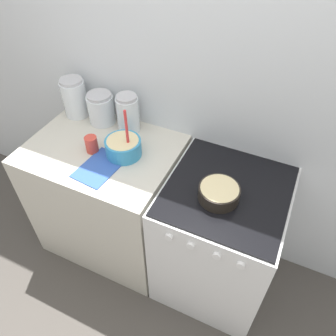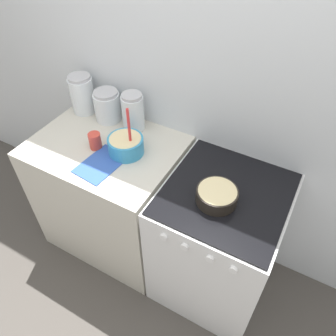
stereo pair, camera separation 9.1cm
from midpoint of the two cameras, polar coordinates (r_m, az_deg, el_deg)
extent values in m
plane|color=#4C4742|center=(2.42, -4.76, -21.49)|extent=(12.00, 12.00, 0.00)
cube|color=silver|center=(1.93, 3.46, 12.71)|extent=(4.81, 0.05, 2.40)
cube|color=beige|center=(2.34, -11.18, -5.13)|extent=(0.91, 0.69, 0.91)
cube|color=silver|center=(2.12, 7.55, -12.21)|extent=(0.66, 0.69, 0.90)
cube|color=black|center=(1.76, 8.91, -3.90)|extent=(0.64, 0.66, 0.01)
cylinder|color=white|center=(1.65, -1.48, -11.97)|extent=(0.04, 0.02, 0.04)
cylinder|color=white|center=(1.62, 2.31, -13.39)|extent=(0.04, 0.02, 0.04)
cylinder|color=white|center=(1.60, 6.82, -15.00)|extent=(0.04, 0.02, 0.04)
cylinder|color=white|center=(1.59, 10.89, -16.35)|extent=(0.04, 0.02, 0.04)
cylinder|color=#338CBF|center=(1.93, -9.14, 3.52)|extent=(0.21, 0.21, 0.10)
cylinder|color=beige|center=(1.91, -9.22, 4.09)|extent=(0.18, 0.18, 0.06)
cylinder|color=red|center=(1.84, -8.57, 5.99)|extent=(0.02, 0.02, 0.30)
cylinder|color=black|center=(1.68, 7.32, -4.38)|extent=(0.21, 0.21, 0.07)
cylinder|color=beige|center=(1.68, 7.35, -4.21)|extent=(0.20, 0.20, 0.06)
cylinder|color=silver|center=(2.29, -17.05, 11.45)|extent=(0.16, 0.16, 0.24)
cylinder|color=tan|center=(2.32, -16.81, 10.46)|extent=(0.14, 0.14, 0.14)
cylinder|color=#B2B2B7|center=(2.23, -17.76, 14.24)|extent=(0.14, 0.14, 0.02)
cylinder|color=silver|center=(2.19, -12.75, 9.89)|extent=(0.17, 0.17, 0.19)
cylinder|color=olive|center=(2.21, -12.61, 9.10)|extent=(0.15, 0.15, 0.11)
cylinder|color=#B2B2B7|center=(2.14, -13.19, 12.16)|extent=(0.15, 0.15, 0.02)
cylinder|color=silver|center=(2.08, -8.25, 9.18)|extent=(0.14, 0.14, 0.22)
cylinder|color=red|center=(2.10, -8.13, 8.18)|extent=(0.12, 0.12, 0.13)
cylinder|color=#B2B2B7|center=(2.01, -8.61, 12.04)|extent=(0.13, 0.13, 0.02)
cylinder|color=#CC3F33|center=(1.99, -14.46, 3.99)|extent=(0.07, 0.07, 0.10)
cube|color=#3359B2|center=(1.90, -13.19, 0.09)|extent=(0.22, 0.30, 0.01)
camera|label=1|loc=(0.05, -91.47, -1.43)|focal=35.00mm
camera|label=2|loc=(0.05, 88.53, 1.43)|focal=35.00mm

